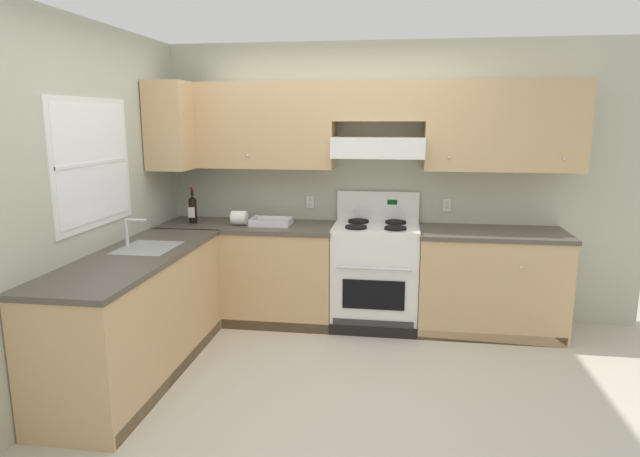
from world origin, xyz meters
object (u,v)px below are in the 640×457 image
object	(u,v)px
stove	(375,274)
bowl	(271,223)
paper_towel_roll	(239,218)
wine_bottle	(193,209)

from	to	relation	value
stove	bowl	xyz separation A→B (m)	(-0.96, -0.01, 0.45)
paper_towel_roll	wine_bottle	bearing A→B (deg)	176.71
wine_bottle	paper_towel_roll	bearing A→B (deg)	-3.29
stove	paper_towel_roll	distance (m)	1.34
stove	bowl	distance (m)	1.06
bowl	paper_towel_roll	xyz separation A→B (m)	(-0.29, -0.04, 0.05)
stove	bowl	bearing A→B (deg)	-179.50
bowl	stove	bearing A→B (deg)	0.50
bowl	paper_towel_roll	distance (m)	0.29
wine_bottle	stove	bearing A→B (deg)	0.89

